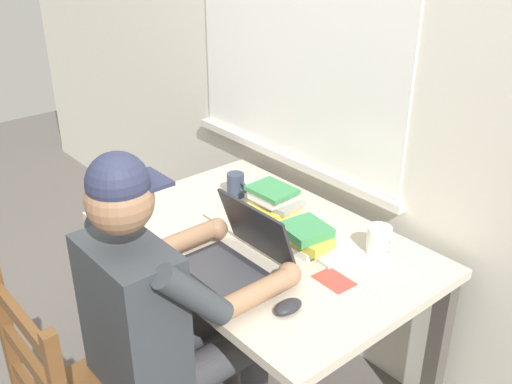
{
  "coord_description": "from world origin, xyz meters",
  "views": [
    {
      "loc": [
        1.42,
        -1.24,
        1.86
      ],
      "look_at": [
        0.03,
        -0.05,
        0.95
      ],
      "focal_mm": 41.89,
      "sensor_mm": 36.0,
      "label": 1
    }
  ],
  "objects_px": {
    "desk": "(261,261)",
    "laptop": "(236,256)",
    "seated_person": "(164,311)",
    "coffee_mug_white": "(379,240)",
    "book_stack_main": "(274,199)",
    "landscape_photo_print": "(334,280)",
    "book_stack_side": "(305,237)",
    "coffee_mug_dark": "(236,185)",
    "computer_mouse": "(288,307)"
  },
  "relations": [
    {
      "from": "seated_person",
      "to": "computer_mouse",
      "type": "height_order",
      "value": "seated_person"
    },
    {
      "from": "desk",
      "to": "laptop",
      "type": "xyz_separation_m",
      "value": [
        0.1,
        -0.19,
        0.15
      ]
    },
    {
      "from": "coffee_mug_dark",
      "to": "book_stack_side",
      "type": "distance_m",
      "value": 0.49
    },
    {
      "from": "coffee_mug_dark",
      "to": "book_stack_main",
      "type": "bearing_deg",
      "value": 11.38
    },
    {
      "from": "book_stack_main",
      "to": "seated_person",
      "type": "bearing_deg",
      "value": -70.59
    },
    {
      "from": "desk",
      "to": "laptop",
      "type": "distance_m",
      "value": 0.26
    },
    {
      "from": "desk",
      "to": "coffee_mug_dark",
      "type": "relative_size",
      "value": 11.15
    },
    {
      "from": "desk",
      "to": "seated_person",
      "type": "distance_m",
      "value": 0.5
    },
    {
      "from": "seated_person",
      "to": "coffee_mug_white",
      "type": "relative_size",
      "value": 10.12
    },
    {
      "from": "coffee_mug_dark",
      "to": "landscape_photo_print",
      "type": "distance_m",
      "value": 0.7
    },
    {
      "from": "seated_person",
      "to": "coffee_mug_dark",
      "type": "distance_m",
      "value": 0.77
    },
    {
      "from": "book_stack_main",
      "to": "landscape_photo_print",
      "type": "bearing_deg",
      "value": -19.67
    },
    {
      "from": "coffee_mug_white",
      "to": "laptop",
      "type": "bearing_deg",
      "value": -118.68
    },
    {
      "from": "book_stack_side",
      "to": "landscape_photo_print",
      "type": "relative_size",
      "value": 1.56
    },
    {
      "from": "landscape_photo_print",
      "to": "computer_mouse",
      "type": "bearing_deg",
      "value": -82.47
    },
    {
      "from": "coffee_mug_dark",
      "to": "book_stack_main",
      "type": "height_order",
      "value": "coffee_mug_dark"
    },
    {
      "from": "laptop",
      "to": "book_stack_main",
      "type": "height_order",
      "value": "laptop"
    },
    {
      "from": "desk",
      "to": "landscape_photo_print",
      "type": "height_order",
      "value": "landscape_photo_print"
    },
    {
      "from": "desk",
      "to": "laptop",
      "type": "height_order",
      "value": "laptop"
    },
    {
      "from": "seated_person",
      "to": "book_stack_main",
      "type": "xyz_separation_m",
      "value": [
        -0.24,
        0.67,
        0.08
      ]
    },
    {
      "from": "coffee_mug_white",
      "to": "seated_person",
      "type": "bearing_deg",
      "value": -108.38
    },
    {
      "from": "landscape_photo_print",
      "to": "book_stack_side",
      "type": "bearing_deg",
      "value": 165.1
    },
    {
      "from": "seated_person",
      "to": "book_stack_side",
      "type": "distance_m",
      "value": 0.56
    },
    {
      "from": "book_stack_main",
      "to": "landscape_photo_print",
      "type": "height_order",
      "value": "book_stack_main"
    },
    {
      "from": "book_stack_main",
      "to": "coffee_mug_dark",
      "type": "bearing_deg",
      "value": -168.62
    },
    {
      "from": "coffee_mug_dark",
      "to": "landscape_photo_print",
      "type": "height_order",
      "value": "coffee_mug_dark"
    },
    {
      "from": "seated_person",
      "to": "landscape_photo_print",
      "type": "xyz_separation_m",
      "value": [
        0.26,
        0.49,
        0.03
      ]
    },
    {
      "from": "seated_person",
      "to": "coffee_mug_dark",
      "type": "relative_size",
      "value": 11.43
    },
    {
      "from": "laptop",
      "to": "book_stack_side",
      "type": "distance_m",
      "value": 0.27
    },
    {
      "from": "laptop",
      "to": "book_stack_side",
      "type": "height_order",
      "value": "laptop"
    },
    {
      "from": "laptop",
      "to": "book_stack_main",
      "type": "relative_size",
      "value": 1.61
    },
    {
      "from": "coffee_mug_dark",
      "to": "laptop",
      "type": "bearing_deg",
      "value": -38.64
    },
    {
      "from": "seated_person",
      "to": "coffee_mug_white",
      "type": "bearing_deg",
      "value": 71.62
    },
    {
      "from": "book_stack_side",
      "to": "laptop",
      "type": "bearing_deg",
      "value": -101.56
    },
    {
      "from": "coffee_mug_white",
      "to": "book_stack_side",
      "type": "distance_m",
      "value": 0.26
    },
    {
      "from": "computer_mouse",
      "to": "landscape_photo_print",
      "type": "distance_m",
      "value": 0.23
    },
    {
      "from": "book_stack_main",
      "to": "coffee_mug_white",
      "type": "bearing_deg",
      "value": 7.74
    },
    {
      "from": "coffee_mug_white",
      "to": "landscape_photo_print",
      "type": "relative_size",
      "value": 0.96
    },
    {
      "from": "desk",
      "to": "seated_person",
      "type": "bearing_deg",
      "value": -78.84
    },
    {
      "from": "desk",
      "to": "book_stack_main",
      "type": "bearing_deg",
      "value": 127.1
    },
    {
      "from": "seated_person",
      "to": "coffee_mug_dark",
      "type": "xyz_separation_m",
      "value": [
        -0.43,
        0.63,
        0.08
      ]
    },
    {
      "from": "laptop",
      "to": "coffee_mug_white",
      "type": "distance_m",
      "value": 0.51
    },
    {
      "from": "desk",
      "to": "coffee_mug_white",
      "type": "height_order",
      "value": "coffee_mug_white"
    },
    {
      "from": "seated_person",
      "to": "book_stack_main",
      "type": "height_order",
      "value": "seated_person"
    },
    {
      "from": "seated_person",
      "to": "book_stack_main",
      "type": "distance_m",
      "value": 0.71
    },
    {
      "from": "landscape_photo_print",
      "to": "desk",
      "type": "bearing_deg",
      "value": -176.12
    },
    {
      "from": "seated_person",
      "to": "book_stack_side",
      "type": "xyz_separation_m",
      "value": [
        0.06,
        0.56,
        0.08
      ]
    },
    {
      "from": "coffee_mug_white",
      "to": "coffee_mug_dark",
      "type": "height_order",
      "value": "coffee_mug_white"
    },
    {
      "from": "coffee_mug_dark",
      "to": "book_stack_main",
      "type": "relative_size",
      "value": 0.54
    },
    {
      "from": "computer_mouse",
      "to": "seated_person",
      "type": "bearing_deg",
      "value": -136.27
    }
  ]
}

